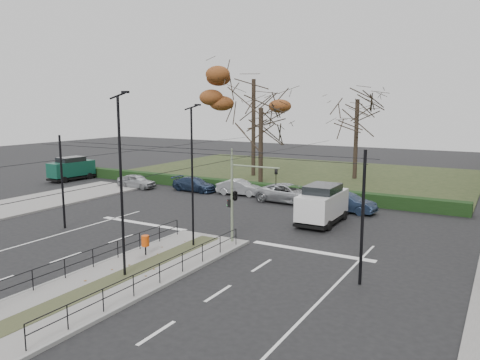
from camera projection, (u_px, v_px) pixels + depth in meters
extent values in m
plane|color=black|center=(161.00, 261.00, 23.76)|extent=(140.00, 140.00, 0.00)
cube|color=slate|center=(127.00, 275.00, 21.61)|extent=(4.40, 15.00, 0.14)
cube|color=black|center=(298.00, 173.00, 54.09)|extent=(38.00, 26.00, 0.10)
cube|color=black|center=(241.00, 187.00, 42.55)|extent=(38.00, 1.00, 1.00)
cylinder|color=black|center=(177.00, 227.00, 28.10)|extent=(0.04, 0.04, 0.90)
cylinder|color=black|center=(25.00, 338.00, 14.78)|extent=(0.04, 0.04, 0.90)
cylinder|color=black|center=(236.00, 237.00, 26.08)|extent=(0.04, 0.04, 0.90)
cylinder|color=black|center=(93.00, 249.00, 22.38)|extent=(0.04, 13.20, 0.04)
cylinder|color=black|center=(159.00, 263.00, 20.36)|extent=(0.04, 13.20, 0.04)
cylinder|color=black|center=(62.00, 182.00, 29.72)|extent=(0.14, 0.14, 6.00)
cylinder|color=black|center=(363.00, 218.00, 20.27)|extent=(0.14, 0.14, 6.00)
cylinder|color=black|center=(171.00, 152.00, 23.74)|extent=(20.00, 0.02, 0.02)
cylinder|color=black|center=(194.00, 149.00, 25.45)|extent=(20.00, 0.02, 0.02)
cylinder|color=black|center=(77.00, 158.00, 22.92)|extent=(0.02, 34.00, 0.02)
cylinder|color=black|center=(193.00, 167.00, 19.48)|extent=(0.02, 34.00, 0.02)
cylinder|color=slate|center=(232.00, 200.00, 26.47)|extent=(0.15, 0.15, 4.77)
cylinder|color=slate|center=(255.00, 167.00, 25.42)|extent=(2.93, 0.09, 0.09)
imported|color=black|center=(276.00, 177.00, 24.87)|extent=(0.17, 0.19, 0.83)
imported|color=black|center=(235.00, 194.00, 26.31)|extent=(0.75, 1.86, 0.73)
cube|color=black|center=(230.00, 203.00, 26.58)|extent=(0.20, 0.15, 0.46)
sphere|color=#FF0C0C|center=(228.00, 201.00, 26.60)|extent=(0.10, 0.10, 0.10)
sphere|color=#0CE533|center=(228.00, 205.00, 26.64)|extent=(0.10, 0.10, 0.10)
cylinder|color=black|center=(146.00, 250.00, 24.31)|extent=(0.08, 0.08, 0.51)
cylinder|color=#C9450B|center=(145.00, 241.00, 24.23)|extent=(0.40, 0.40, 0.56)
cylinder|color=black|center=(121.00, 188.00, 20.82)|extent=(0.12, 0.12, 8.12)
cube|color=black|center=(125.00, 92.00, 19.93)|extent=(0.36, 0.14, 0.10)
cylinder|color=black|center=(192.00, 178.00, 25.39)|extent=(0.11, 0.11, 7.59)
cube|color=black|center=(198.00, 105.00, 24.56)|extent=(0.33, 0.13, 0.09)
imported|color=#989CA0|center=(137.00, 181.00, 44.61)|extent=(3.98, 1.74, 1.33)
imported|color=#989CA0|center=(240.00, 187.00, 41.14)|extent=(4.22, 1.87, 1.35)
imported|color=#1C2A43|center=(194.00, 184.00, 43.00)|extent=(4.49, 2.01, 1.28)
imported|color=#989CA0|center=(289.00, 193.00, 37.97)|extent=(5.57, 2.79, 1.51)
cube|color=silver|center=(322.00, 204.00, 31.22)|extent=(2.09, 4.93, 1.59)
cube|color=black|center=(323.00, 190.00, 31.07)|extent=(1.91, 2.71, 0.74)
cube|color=black|center=(322.00, 219.00, 31.38)|extent=(2.13, 5.03, 0.18)
cylinder|color=black|center=(329.00, 226.00, 29.48)|extent=(0.22, 0.66, 0.66)
cylinder|color=black|center=(298.00, 222.00, 30.49)|extent=(0.22, 0.66, 0.66)
cylinder|color=black|center=(344.00, 215.00, 32.26)|extent=(0.22, 0.66, 0.66)
cylinder|color=black|center=(316.00, 212.00, 33.27)|extent=(0.22, 0.66, 0.66)
cube|color=#0D3B2D|center=(71.00, 169.00, 49.10)|extent=(2.07, 4.91, 1.48)
cube|color=black|center=(71.00, 160.00, 48.96)|extent=(1.80, 2.74, 0.69)
cube|color=black|center=(72.00, 177.00, 49.25)|extent=(2.12, 5.00, 0.18)
cylinder|color=black|center=(64.00, 180.00, 47.46)|extent=(0.26, 0.67, 0.66)
cylinder|color=black|center=(54.00, 178.00, 48.43)|extent=(0.26, 0.67, 0.66)
cylinder|color=black|center=(90.00, 176.00, 50.07)|extent=(0.26, 0.67, 0.66)
cylinder|color=black|center=(79.00, 175.00, 51.04)|extent=(0.26, 0.67, 0.66)
cylinder|color=black|center=(253.00, 128.00, 51.30)|extent=(0.44, 0.44, 10.52)
ellipsoid|color=#5D3115|center=(254.00, 79.00, 50.46)|extent=(10.33, 10.33, 6.61)
cylinder|color=black|center=(356.00, 139.00, 49.26)|extent=(0.44, 0.44, 8.35)
cylinder|color=black|center=(261.00, 146.00, 45.67)|extent=(0.44, 0.44, 7.49)
imported|color=#1C2A43|center=(347.00, 203.00, 34.60)|extent=(4.38, 1.90, 1.40)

